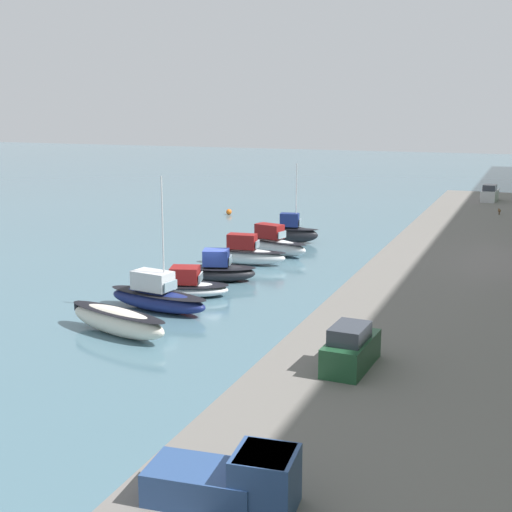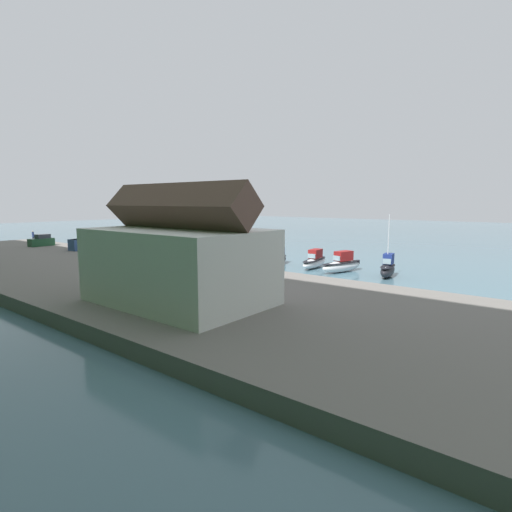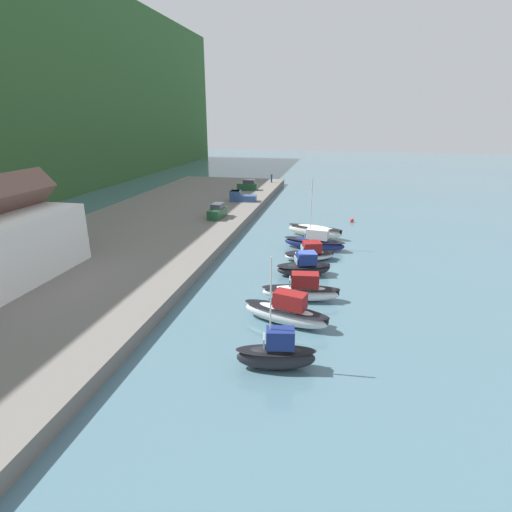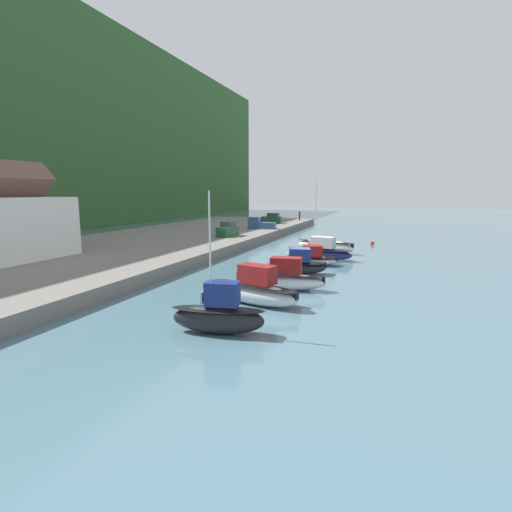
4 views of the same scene
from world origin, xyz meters
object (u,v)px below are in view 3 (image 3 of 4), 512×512
object	(u,v)px
pickup_truck_0	(241,197)
person_on_quay	(272,178)
moored_boat_2	(301,290)
moored_boat_3	(304,267)
moored_boat_4	(310,253)
moored_boat_0	(276,354)
moored_boat_5	(315,242)
moored_boat_1	(286,312)
parked_car_2	(248,186)
moored_boat_6	(315,231)
parked_car_0	(217,212)
mooring_buoy_1	(352,220)

from	to	relation	value
pickup_truck_0	person_on_quay	bearing A→B (deg)	-9.71
moored_boat_2	moored_boat_3	distance (m)	6.20
moored_boat_4	person_on_quay	distance (m)	49.99
moored_boat_0	moored_boat_5	xyz separation A→B (m)	(25.81, -0.68, -0.12)
moored_boat_5	moored_boat_1	bearing A→B (deg)	-173.57
parked_car_2	pickup_truck_0	size ratio (longest dim) A/B	0.88
moored_boat_4	person_on_quay	bearing A→B (deg)	-2.19
moored_boat_4	parked_car_2	bearing A→B (deg)	6.11
moored_boat_6	moored_boat_2	bearing A→B (deg)	-163.48
parked_car_0	mooring_buoy_1	distance (m)	21.16
moored_boat_2	pickup_truck_0	world-z (taller)	pickup_truck_0
pickup_truck_0	mooring_buoy_1	distance (m)	20.83
pickup_truck_0	moored_boat_2	bearing A→B (deg)	-163.45
person_on_quay	moored_boat_0	bearing A→B (deg)	-169.93
moored_boat_4	moored_boat_5	bearing A→B (deg)	-20.95
moored_boat_6	mooring_buoy_1	world-z (taller)	moored_boat_6
moored_boat_4	moored_boat_0	bearing A→B (deg)	161.82
moored_boat_0	moored_boat_6	xyz separation A→B (m)	(31.18, -0.33, -0.22)
moored_boat_0	parked_car_0	xyz separation A→B (m)	(34.43, 14.60, 1.03)
moored_boat_3	mooring_buoy_1	bearing A→B (deg)	-30.35
moored_boat_0	moored_boat_3	distance (m)	16.92
moored_boat_1	moored_boat_6	size ratio (longest dim) A/B	0.94
parked_car_2	moored_boat_6	bearing A→B (deg)	-153.39
moored_boat_0	moored_boat_4	size ratio (longest dim) A/B	1.26
moored_boat_4	moored_boat_6	xyz separation A→B (m)	(9.40, 0.08, 0.13)
moored_boat_5	pickup_truck_0	size ratio (longest dim) A/B	1.84
moored_boat_6	person_on_quay	bearing A→B (deg)	34.09
moored_boat_6	pickup_truck_0	size ratio (longest dim) A/B	1.63
moored_boat_1	moored_boat_3	distance (m)	10.81
moored_boat_4	mooring_buoy_1	world-z (taller)	moored_boat_4
moored_boat_2	moored_boat_4	distance (m)	11.05
moored_boat_1	moored_boat_4	size ratio (longest dim) A/B	1.20
person_on_quay	moored_boat_1	bearing A→B (deg)	-169.15
moored_boat_6	parked_car_0	size ratio (longest dim) A/B	1.85
parked_car_0	mooring_buoy_1	world-z (taller)	parked_car_0
moored_boat_4	parked_car_2	world-z (taller)	parked_car_2
mooring_buoy_1	parked_car_2	bearing A→B (deg)	49.06
moored_boat_6	parked_car_2	size ratio (longest dim) A/B	1.85
moored_boat_4	moored_boat_1	bearing A→B (deg)	160.70
moored_boat_5	person_on_quay	distance (m)	46.18
moored_boat_5	moored_boat_6	size ratio (longest dim) A/B	1.13
moored_boat_5	parked_car_0	distance (m)	17.59
moored_boat_1	person_on_quay	world-z (taller)	person_on_quay
moored_boat_1	moored_boat_3	bearing A→B (deg)	12.85
moored_boat_0	moored_boat_1	distance (m)	6.13
moored_boat_1	moored_boat_3	size ratio (longest dim) A/B	1.23
moored_boat_4	mooring_buoy_1	distance (m)	19.65
moored_boat_2	mooring_buoy_1	size ratio (longest dim) A/B	12.03
moored_boat_4	parked_car_2	distance (m)	40.57
moored_boat_2	moored_boat_3	bearing A→B (deg)	-3.51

